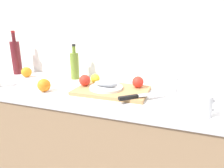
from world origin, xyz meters
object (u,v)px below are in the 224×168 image
white_plate (106,88)px  coffee_mug_0 (171,84)px  lemon_0 (95,79)px  chef_knife (137,96)px  fish_fillet (106,84)px  cutting_board (112,90)px  wine_bottle (16,57)px  olive_oil_bottle (75,65)px  coffee_mug_2 (204,106)px  orange_0 (26,72)px

white_plate → coffee_mug_0: 0.40m
lemon_0 → coffee_mug_0: size_ratio=0.50×
chef_knife → fish_fillet: bearing=113.9°
white_plate → cutting_board: bearing=21.3°
wine_bottle → coffee_mug_0: 1.26m
fish_fillet → olive_oil_bottle: 0.41m
fish_fillet → wine_bottle: size_ratio=0.42×
lemon_0 → white_plate: bearing=-40.5°
coffee_mug_0 → olive_oil_bottle: bearing=174.6°
lemon_0 → coffee_mug_0: bearing=7.1°
white_plate → olive_oil_bottle: bearing=146.6°
fish_fillet → lemon_0: bearing=139.5°
chef_knife → wine_bottle: (-1.10, 0.31, 0.11)m
white_plate → olive_oil_bottle: olive_oil_bottle is taller
white_plate → coffee_mug_2: coffee_mug_2 is taller
white_plate → fish_fillet: fish_fillet is taller
cutting_board → wine_bottle: 0.95m
chef_knife → orange_0: size_ratio=2.92×
cutting_board → coffee_mug_0: coffee_mug_0 is taller
cutting_board → lemon_0: (-0.15, 0.08, 0.04)m
wine_bottle → orange_0: wine_bottle is taller
lemon_0 → wine_bottle: 0.79m
white_plate → coffee_mug_2: size_ratio=1.78×
cutting_board → lemon_0: bearing=150.3°
olive_oil_bottle → coffee_mug_0: 0.71m
wine_bottle → orange_0: 0.20m
orange_0 → white_plate: bearing=-11.2°
lemon_0 → wine_bottle: size_ratio=0.17×
chef_knife → olive_oil_bottle: bearing=107.6°
white_plate → olive_oil_bottle: (-0.34, 0.22, 0.08)m
coffee_mug_2 → orange_0: (-1.26, 0.32, -0.01)m
cutting_board → orange_0: (-0.77, 0.13, 0.03)m
coffee_mug_2 → orange_0: size_ratio=1.41×
fish_fillet → coffee_mug_2: 0.56m
cutting_board → orange_0: 0.78m
olive_oil_bottle → orange_0: size_ratio=3.30×
cutting_board → coffee_mug_2: bearing=-20.6°
wine_bottle → orange_0: (0.16, -0.07, -0.10)m
coffee_mug_0 → orange_0: 1.10m
coffee_mug_0 → white_plate: bearing=-156.7°
fish_fillet → chef_knife: bearing=-23.5°
wine_bottle → orange_0: size_ratio=4.47×
chef_knife → coffee_mug_2: 0.33m
chef_knife → wine_bottle: bearing=121.8°
fish_fillet → cutting_board: bearing=21.3°
coffee_mug_0 → chef_knife: bearing=-121.5°
chef_knife → orange_0: 0.98m
white_plate → lemon_0: (-0.11, 0.10, 0.02)m
fish_fillet → olive_oil_bottle: bearing=146.6°
olive_oil_bottle → coffee_mug_0: size_ratio=2.11×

